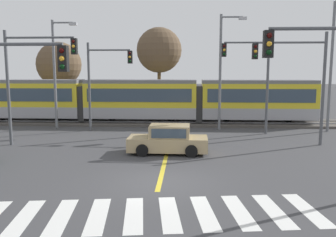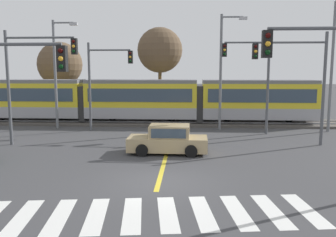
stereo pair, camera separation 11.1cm
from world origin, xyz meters
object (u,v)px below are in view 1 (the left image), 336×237
bare_tree_west (159,50)px  street_lamp_centre (223,66)px  light_rail_tram (141,99)px  traffic_light_far_right (253,71)px  traffic_light_mid_left (30,70)px  traffic_light_near_right (335,80)px  traffic_light_mid_right (300,72)px  traffic_light_near_left (3,87)px  street_lamp_east (335,59)px  street_lamp_west (57,68)px  sedan_crossing (168,140)px  traffic_light_far_left (103,74)px  bare_tree_far_west (59,64)px

bare_tree_west → street_lamp_centre: bearing=-53.2°
light_rail_tram → traffic_light_far_right: (8.26, -4.36, 2.30)m
light_rail_tram → traffic_light_mid_left: traffic_light_mid_left is taller
traffic_light_near_right → traffic_light_mid_left: size_ratio=0.92×
traffic_light_mid_right → traffic_light_near_left: bearing=-145.8°
street_lamp_centre → bare_tree_west: size_ratio=1.01×
light_rail_tram → street_lamp_east: bearing=-12.5°
light_rail_tram → street_lamp_west: street_lamp_west is taller
light_rail_tram → traffic_light_near_right: bearing=-62.6°
sedan_crossing → street_lamp_east: size_ratio=0.46×
traffic_light_near_right → street_lamp_centre: bearing=99.6°
street_lamp_west → bare_tree_west: bare_tree_west is taller
traffic_light_mid_left → traffic_light_near_left: traffic_light_mid_left is taller
light_rail_tram → traffic_light_far_left: traffic_light_far_left is taller
traffic_light_far_left → traffic_light_near_left: size_ratio=1.09×
street_lamp_east → bare_tree_far_west: size_ratio=1.28×
light_rail_tram → bare_tree_far_west: bare_tree_far_west is taller
sedan_crossing → bare_tree_west: bearing=96.4°
light_rail_tram → street_lamp_east: street_lamp_east is taller
sedan_crossing → traffic_light_near_right: traffic_light_near_right is taller
bare_tree_far_west → bare_tree_west: size_ratio=0.86×
traffic_light_mid_right → bare_tree_far_west: 23.09m
traffic_light_near_left → bare_tree_west: bearing=79.5°
traffic_light_near_left → street_lamp_centre: street_lamp_centre is taller
light_rail_tram → street_lamp_centre: 7.41m
traffic_light_mid_left → street_lamp_east: (19.39, 5.76, 0.75)m
traffic_light_far_left → traffic_light_far_right: size_ratio=0.95×
traffic_light_mid_left → traffic_light_near_left: bearing=-72.2°
traffic_light_mid_left → traffic_light_mid_right: size_ratio=1.01×
traffic_light_mid_left → street_lamp_east: bearing=16.5°
traffic_light_near_right → traffic_light_mid_right: 9.09m
traffic_light_far_left → traffic_light_near_left: bearing=-92.1°
traffic_light_mid_right → bare_tree_far_west: bare_tree_far_west is taller
sedan_crossing → bare_tree_far_west: bare_tree_far_west is taller
traffic_light_mid_left → bare_tree_far_west: size_ratio=0.94×
traffic_light_near_left → street_lamp_centre: (9.07, 14.04, 0.90)m
street_lamp_west → bare_tree_far_west: size_ratio=1.13×
traffic_light_far_right → bare_tree_far_west: size_ratio=0.94×
traffic_light_near_right → bare_tree_far_west: 28.11m
street_lamp_east → traffic_light_mid_right: bearing=-128.7°
traffic_light_mid_left → bare_tree_far_west: bearing=103.7°
traffic_light_mid_left → street_lamp_centre: bearing=28.0°
light_rail_tram → street_lamp_west: bearing=-154.4°
street_lamp_east → bare_tree_west: (-12.99, 7.34, 1.03)m
traffic_light_far_left → traffic_light_far_right: traffic_light_far_right is taller
traffic_light_mid_right → bare_tree_west: (-9.16, 12.12, 1.91)m
traffic_light_mid_left → traffic_light_near_right: bearing=-29.7°
traffic_light_near_left → street_lamp_west: 14.32m
traffic_light_near_left → street_lamp_centre: bearing=57.1°
traffic_light_far_left → street_lamp_centre: street_lamp_centre is taller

